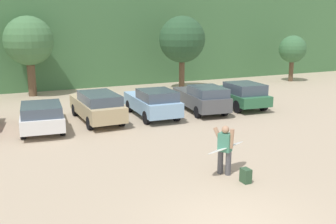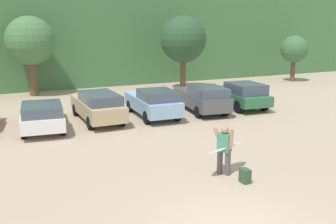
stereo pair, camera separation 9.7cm
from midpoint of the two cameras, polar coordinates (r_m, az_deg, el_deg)
The scene contains 12 objects.
hillside_ridge at distance 35.56m, azimuth -17.10°, elevation 10.65°, with size 108.00×12.00×7.57m, color #427042.
tree_center at distance 27.73m, azimuth -19.65°, elevation 9.82°, with size 3.28×3.28×5.38m.
tree_left at distance 28.96m, azimuth 2.37°, elevation 10.64°, with size 3.42×3.42×5.43m.
tree_right at distance 34.83m, azimuth 18.27°, elevation 8.78°, with size 2.30×2.30×3.91m.
parked_car_white at distance 18.81m, azimuth -18.00°, elevation -0.32°, with size 2.33×4.93×1.36m.
parked_car_tan at distance 19.69m, azimuth -10.22°, elevation 0.95°, with size 1.79×4.77×1.51m.
parked_car_sky_blue at distance 20.27m, azimuth -2.04°, elevation 1.47°, with size 2.01×4.53×1.54m.
parked_car_dark_gray at distance 21.59m, azimuth 5.25°, elevation 2.11°, with size 2.26×4.75×1.54m.
parked_car_forest_green at distance 23.06m, azimuth 10.73°, elevation 2.61°, with size 2.24×4.80×1.53m.
person_adult at distance 12.63m, azimuth 8.56°, elevation -5.17°, with size 0.52×0.68×1.64m.
surfboard_white at distance 12.80m, azimuth 8.73°, elevation -5.27°, with size 1.91×1.12×0.28m.
backpack_dropped at distance 12.31m, azimuth 11.56°, elevation -9.24°, with size 0.24×0.34×0.45m.
Camera 2 is at (-4.99, -6.99, 4.80)m, focal length 41.15 mm.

